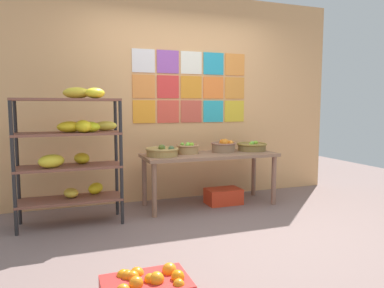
{
  "coord_description": "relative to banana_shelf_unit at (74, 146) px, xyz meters",
  "views": [
    {
      "loc": [
        -1.53,
        -3.07,
        1.26
      ],
      "look_at": [
        -0.08,
        0.9,
        0.81
      ],
      "focal_mm": 33.85,
      "sensor_mm": 36.0,
      "label": 1
    }
  ],
  "objects": [
    {
      "name": "ground",
      "position": [
        1.4,
        -0.89,
        -0.84
      ],
      "size": [
        9.11,
        9.11,
        0.0
      ],
      "primitive_type": "plane",
      "color": "#77615C"
    },
    {
      "name": "back_wall_with_art",
      "position": [
        1.4,
        0.69,
        0.52
      ],
      "size": [
        4.58,
        0.07,
        2.72
      ],
      "color": "#E1A469",
      "rests_on": "ground"
    },
    {
      "name": "banana_shelf_unit",
      "position": [
        0.0,
        0.0,
        0.0
      ],
      "size": [
        1.07,
        0.48,
        1.45
      ],
      "color": "#262526",
      "rests_on": "ground"
    },
    {
      "name": "display_table",
      "position": [
        1.62,
        0.18,
        -0.26
      ],
      "size": [
        1.68,
        0.63,
        0.66
      ],
      "color": "#8A644C",
      "rests_on": "ground"
    },
    {
      "name": "fruit_basket_right",
      "position": [
        1.36,
        0.27,
        -0.12
      ],
      "size": [
        0.29,
        0.29,
        0.14
      ],
      "color": "#AA8251",
      "rests_on": "display_table"
    },
    {
      "name": "fruit_basket_left",
      "position": [
        2.26,
        0.25,
        -0.12
      ],
      "size": [
        0.4,
        0.4,
        0.13
      ],
      "color": "olive",
      "rests_on": "display_table"
    },
    {
      "name": "fruit_basket_centre",
      "position": [
        1.85,
        0.25,
        -0.1
      ],
      "size": [
        0.32,
        0.32,
        0.18
      ],
      "color": "#89684C",
      "rests_on": "display_table"
    },
    {
      "name": "fruit_basket_back_left",
      "position": [
        1.01,
        0.18,
        -0.12
      ],
      "size": [
        0.4,
        0.4,
        0.14
      ],
      "color": "#A8874A",
      "rests_on": "display_table"
    },
    {
      "name": "produce_crate_under_table",
      "position": [
        1.81,
        0.17,
        -0.74
      ],
      "size": [
        0.44,
        0.29,
        0.2
      ],
      "primitive_type": "cube",
      "color": "red",
      "rests_on": "ground"
    }
  ]
}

